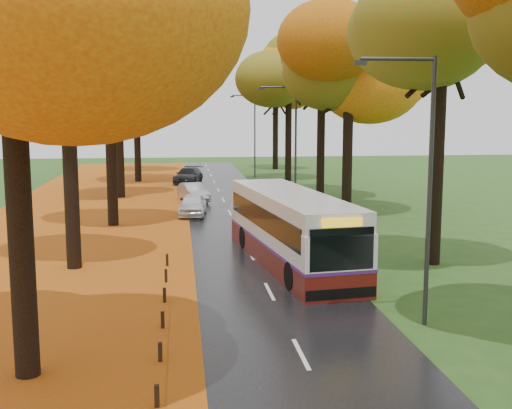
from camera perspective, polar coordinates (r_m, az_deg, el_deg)
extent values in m
cube|color=black|center=(35.73, -1.71, -2.03)|extent=(6.50, 90.00, 0.04)
cube|color=silver|center=(35.73, -1.71, -1.99)|extent=(0.12, 90.00, 0.01)
cube|color=#9A340E|center=(36.08, -16.11, -2.27)|extent=(12.00, 90.00, 0.02)
cube|color=#AF6711|center=(35.59, -6.61, -2.08)|extent=(0.90, 90.00, 0.01)
cylinder|color=black|center=(16.11, -20.33, 0.13)|extent=(0.60, 0.60, 8.58)
cylinder|color=black|center=(26.94, -16.21, 4.03)|extent=(0.60, 0.60, 9.15)
ellipsoid|color=#F2A51A|center=(27.15, -16.72, 16.15)|extent=(8.00, 8.00, 6.24)
cylinder|color=black|center=(36.79, -12.75, 4.32)|extent=(0.60, 0.60, 8.00)
ellipsoid|color=#F2A51A|center=(36.80, -13.01, 12.11)|extent=(9.20, 9.20, 7.18)
cylinder|color=black|center=(48.76, -12.04, 5.62)|extent=(0.60, 0.60, 8.58)
ellipsoid|color=#F2A51A|center=(48.82, -12.24, 11.91)|extent=(8.00, 8.00, 6.24)
cylinder|color=black|center=(59.66, -10.53, 6.40)|extent=(0.60, 0.60, 9.15)
ellipsoid|color=#F2A51A|center=(59.76, -10.68, 11.89)|extent=(9.20, 9.20, 7.18)
cylinder|color=black|center=(69.69, -10.50, 6.19)|extent=(0.60, 0.60, 8.00)
ellipsoid|color=#F2A51A|center=(69.70, -10.61, 10.30)|extent=(8.00, 8.00, 6.24)
cylinder|color=black|center=(27.70, 15.78, 4.22)|extent=(0.60, 0.60, 9.22)
ellipsoid|color=#BE690E|center=(27.92, 16.26, 16.09)|extent=(8.20, 8.20, 6.40)
cylinder|color=black|center=(38.90, 8.13, 4.79)|extent=(0.60, 0.60, 8.19)
ellipsoid|color=#BE690E|center=(38.93, 8.29, 12.33)|extent=(9.20, 9.20, 7.18)
cylinder|color=black|center=(48.73, 5.79, 5.83)|extent=(0.60, 0.60, 8.70)
ellipsoid|color=#BE690E|center=(48.80, 5.88, 12.23)|extent=(8.20, 8.20, 6.40)
cylinder|color=black|center=(59.39, 2.90, 6.55)|extent=(0.60, 0.60, 9.22)
ellipsoid|color=#BE690E|center=(59.50, 2.94, 12.10)|extent=(9.20, 9.20, 7.18)
cylinder|color=black|center=(71.35, 1.74, 6.44)|extent=(0.60, 0.60, 8.19)
ellipsoid|color=#BE690E|center=(71.36, 1.76, 10.56)|extent=(8.20, 8.20, 6.40)
cube|color=black|center=(14.78, -8.80, -16.50)|extent=(0.11, 0.11, 0.52)
cube|color=black|center=(17.18, -8.51, -12.86)|extent=(0.11, 0.11, 0.52)
cube|color=black|center=(19.62, -8.30, -10.12)|extent=(0.11, 0.11, 0.52)
cube|color=black|center=(22.10, -8.14, -8.00)|extent=(0.11, 0.11, 0.52)
cube|color=black|center=(24.61, -8.01, -6.30)|extent=(0.11, 0.11, 0.52)
cube|color=black|center=(27.13, -7.90, -4.92)|extent=(0.11, 0.11, 0.52)
cylinder|color=#333538|center=(19.60, 15.17, 0.88)|extent=(0.14, 0.14, 8.00)
cylinder|color=#333538|center=(19.11, 12.49, 12.51)|extent=(2.20, 0.11, 0.11)
cube|color=#333538|center=(18.78, 9.23, 12.31)|extent=(0.35, 0.18, 0.14)
cylinder|color=#333538|center=(40.75, 3.54, 4.88)|extent=(0.14, 0.14, 8.00)
cylinder|color=#333538|center=(40.52, 2.03, 10.39)|extent=(2.20, 0.11, 0.11)
cube|color=#333538|center=(40.36, 0.46, 10.23)|extent=(0.35, 0.18, 0.14)
cylinder|color=#333538|center=(62.49, -0.10, 6.09)|extent=(0.14, 0.14, 8.00)
cylinder|color=#333538|center=(62.34, -1.12, 9.67)|extent=(2.20, 0.11, 0.11)
cube|color=#333538|center=(62.24, -2.15, 9.56)|extent=(0.35, 0.18, 0.14)
cube|color=#53120D|center=(27.16, 3.09, -4.30)|extent=(4.08, 11.67, 0.93)
cube|color=silver|center=(26.93, 3.10, -1.93)|extent=(4.08, 11.67, 1.35)
cube|color=silver|center=(26.77, 3.12, 0.26)|extent=(3.99, 11.43, 0.73)
cube|color=#461C65|center=(27.05, 3.09, -3.23)|extent=(4.10, 11.69, 0.12)
cube|color=black|center=(26.86, 3.11, -1.06)|extent=(3.99, 10.76, 0.88)
cube|color=black|center=(21.65, 7.64, -3.97)|extent=(2.27, 0.36, 1.45)
cube|color=yellow|center=(21.47, 7.69, -1.62)|extent=(1.42, 0.25, 0.29)
cube|color=black|center=(22.04, 7.54, -7.84)|extent=(2.54, 0.45, 0.36)
cylinder|color=black|center=(23.20, 3.19, -6.37)|extent=(0.42, 1.07, 1.04)
cylinder|color=black|center=(24.00, 8.59, -5.95)|extent=(0.42, 1.07, 1.04)
cylinder|color=black|center=(30.08, -1.02, -2.95)|extent=(0.42, 1.07, 1.04)
cylinder|color=black|center=(30.70, 3.27, -2.73)|extent=(0.42, 1.07, 1.04)
imported|color=white|center=(39.70, -5.65, -0.01)|extent=(1.98, 4.08, 1.34)
imported|color=#93959A|center=(45.86, -5.59, 1.09)|extent=(2.41, 4.17, 1.30)
imported|color=black|center=(57.51, -6.04, 2.59)|extent=(3.05, 5.13, 1.39)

